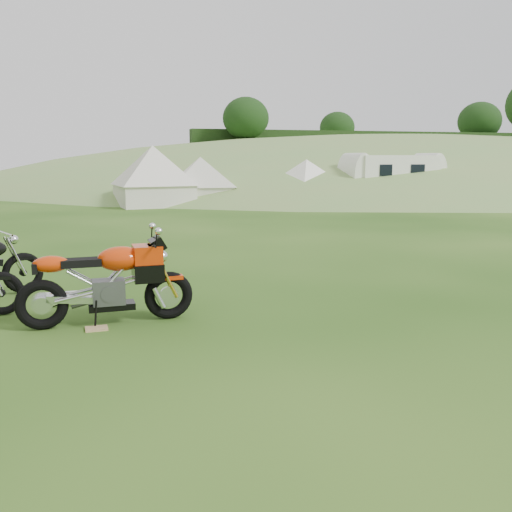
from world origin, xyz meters
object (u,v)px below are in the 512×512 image
object	(u,v)px
sport_motorcycle	(106,276)
tent_mid	(201,179)
plywood_board	(96,329)
tent_left	(153,176)
tent_right	(306,179)
caravan	(392,178)

from	to	relation	value
sport_motorcycle	tent_mid	world-z (taller)	tent_mid
plywood_board	tent_left	bearing A→B (deg)	82.19
sport_motorcycle	tent_right	bearing A→B (deg)	59.58
tent_mid	tent_right	bearing A→B (deg)	-5.08
sport_motorcycle	tent_right	size ratio (longest dim) A/B	0.81
tent_mid	caravan	size ratio (longest dim) A/B	0.56
sport_motorcycle	plywood_board	world-z (taller)	sport_motorcycle
tent_left	plywood_board	bearing A→B (deg)	-105.43
tent_right	tent_mid	bearing A→B (deg)	150.35
plywood_board	caravan	distance (m)	21.67
sport_motorcycle	tent_left	distance (m)	18.09
plywood_board	tent_right	distance (m)	20.08
tent_left	caravan	bearing A→B (deg)	-13.49
caravan	tent_mid	bearing A→B (deg)	169.02
plywood_board	tent_left	world-z (taller)	tent_left
tent_left	tent_mid	xyz separation A→B (m)	(2.11, 0.26, -0.15)
sport_motorcycle	caravan	size ratio (longest dim) A/B	0.44
tent_left	tent_mid	size ratio (longest dim) A/B	1.13
plywood_board	tent_left	distance (m)	18.35
tent_left	sport_motorcycle	bearing A→B (deg)	-105.06
tent_left	caravan	size ratio (longest dim) A/B	0.63
caravan	plywood_board	bearing A→B (deg)	-130.18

